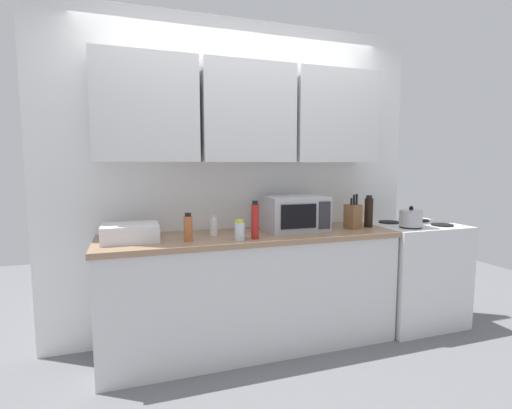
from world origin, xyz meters
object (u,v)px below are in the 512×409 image
object	(u,v)px
microwave	(295,213)
bottle_soy_dark	(369,212)
kettle	(411,218)
bottle_clear_tall	(240,231)
bottle_white_jar	(214,226)
stove_range	(413,273)
bottle_red_sauce	(255,221)
bottle_spice_jar	(188,228)
knife_block	(353,216)
dish_rack	(130,233)

from	to	relation	value
microwave	bottle_soy_dark	bearing A→B (deg)	-3.73
kettle	bottle_soy_dark	xyz separation A→B (m)	(-0.31, 0.15, 0.05)
bottle_clear_tall	bottle_white_jar	world-z (taller)	bottle_white_jar
microwave	bottle_white_jar	xyz separation A→B (m)	(-0.67, -0.00, -0.07)
stove_range	bottle_clear_tall	size ratio (longest dim) A/B	6.14
bottle_clear_tall	microwave	bearing A→B (deg)	24.82
bottle_soy_dark	kettle	bearing A→B (deg)	-25.15
stove_range	bottle_red_sauce	size ratio (longest dim) A/B	3.32
microwave	bottle_spice_jar	world-z (taller)	microwave
bottle_soy_dark	bottle_spice_jar	bearing A→B (deg)	-175.74
bottle_white_jar	knife_block	bearing A→B (deg)	-3.56
stove_range	bottle_spice_jar	size ratio (longest dim) A/B	4.59
bottle_clear_tall	bottle_spice_jar	distance (m)	0.36
kettle	bottle_clear_tall	xyz separation A→B (m)	(-1.52, -0.06, -0.01)
bottle_white_jar	bottle_red_sauce	bearing A→B (deg)	-41.02
kettle	bottle_clear_tall	world-z (taller)	kettle
bottle_spice_jar	dish_rack	bearing A→B (deg)	161.50
stove_range	kettle	world-z (taller)	kettle
kettle	bottle_white_jar	size ratio (longest dim) A/B	1.21
microwave	bottle_clear_tall	distance (m)	0.59
bottle_soy_dark	bottle_red_sauce	size ratio (longest dim) A/B	0.99
dish_rack	bottle_red_sauce	xyz separation A→B (m)	(0.85, -0.19, 0.07)
bottle_white_jar	microwave	bearing A→B (deg)	0.21
bottle_red_sauce	bottle_white_jar	distance (m)	0.34
kettle	bottle_clear_tall	bearing A→B (deg)	-177.92
bottle_soy_dark	bottle_spice_jar	xyz separation A→B (m)	(-1.55, -0.12, -0.04)
bottle_spice_jar	knife_block	bearing A→B (deg)	3.52
knife_block	bottle_white_jar	bearing A→B (deg)	176.44
dish_rack	microwave	bearing A→B (deg)	1.42
kettle	bottle_soy_dark	bearing A→B (deg)	154.85
bottle_spice_jar	bottle_red_sauce	world-z (taller)	bottle_red_sauce
dish_rack	knife_block	distance (m)	1.76
knife_block	bottle_soy_dark	world-z (taller)	knife_block
bottle_soy_dark	bottle_red_sauce	xyz separation A→B (m)	(-1.08, -0.18, 0.00)
knife_block	bottle_spice_jar	distance (m)	1.38
dish_rack	bottle_white_jar	xyz separation A→B (m)	(0.59, 0.03, 0.01)
kettle	bottle_white_jar	xyz separation A→B (m)	(-1.65, 0.19, -0.01)
kettle	stove_range	bearing A→B (deg)	39.47
dish_rack	bottle_soy_dark	world-z (taller)	bottle_soy_dark
bottle_clear_tall	bottle_red_sauce	size ratio (longest dim) A/B	0.54
bottle_red_sauce	bottle_white_jar	bearing A→B (deg)	138.98
knife_block	bottle_spice_jar	xyz separation A→B (m)	(-1.37, -0.08, -0.01)
bottle_clear_tall	bottle_spice_jar	size ratio (longest dim) A/B	0.75
bottle_clear_tall	bottle_white_jar	bearing A→B (deg)	118.68
microwave	bottle_clear_tall	xyz separation A→B (m)	(-0.53, -0.25, -0.07)
kettle	bottle_white_jar	world-z (taller)	kettle
bottle_soy_dark	bottle_white_jar	world-z (taller)	bottle_soy_dark
dish_rack	bottle_white_jar	distance (m)	0.60
stove_range	microwave	world-z (taller)	microwave
dish_rack	bottle_spice_jar	xyz separation A→B (m)	(0.38, -0.13, 0.03)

